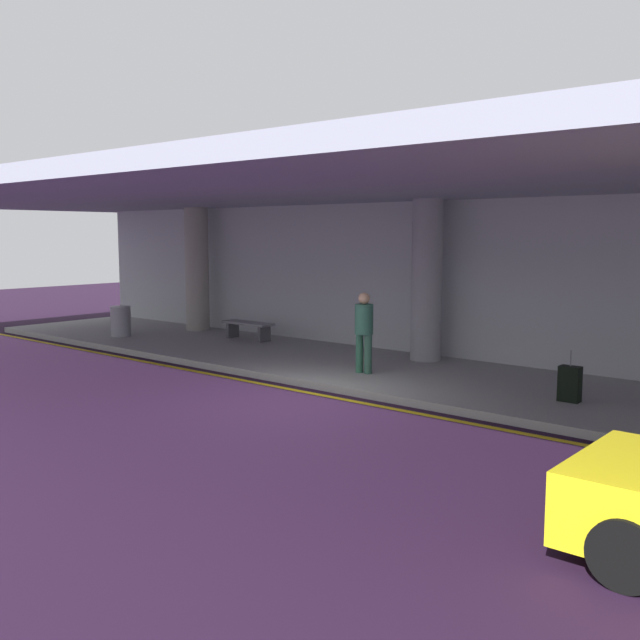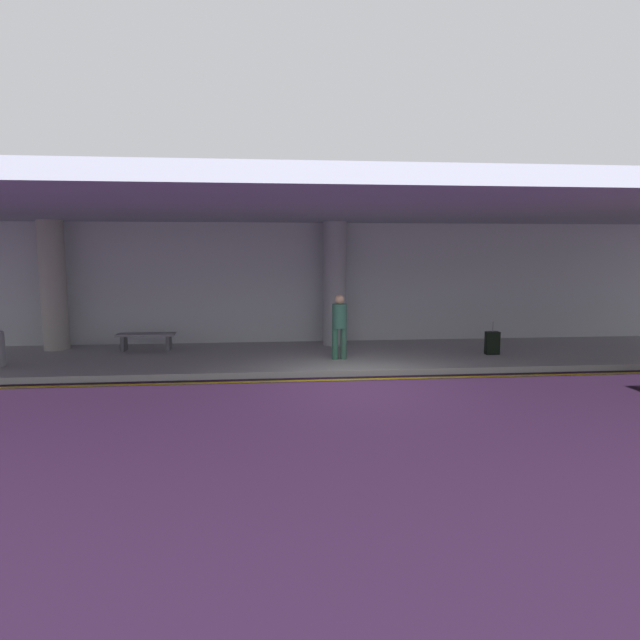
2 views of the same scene
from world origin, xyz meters
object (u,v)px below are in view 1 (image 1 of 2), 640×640
traveler_with_luggage (364,327)px  suitcase_upright_primary (570,384)px  bench_metal (248,327)px  support_column_far_left (197,269)px  trash_bin_steel (121,321)px  support_column_left_mid (427,281)px

traveler_with_luggage → suitcase_upright_primary: 4.29m
bench_metal → support_column_far_left: bearing=170.9°
bench_metal → trash_bin_steel: bearing=-149.8°
support_column_left_mid → trash_bin_steel: size_ratio=4.29×
traveler_with_luggage → support_column_left_mid: bearing=47.8°
support_column_far_left → traveler_with_luggage: size_ratio=2.17×
support_column_far_left → trash_bin_steel: (-0.63, -2.28, -1.40)m
traveler_with_luggage → support_column_far_left: bearing=126.0°
traveler_with_luggage → trash_bin_steel: size_ratio=1.98×
trash_bin_steel → traveler_with_luggage: bearing=0.7°
support_column_left_mid → traveler_with_luggage: bearing=-93.7°
traveler_with_luggage → bench_metal: bearing=123.0°
support_column_left_mid → suitcase_upright_primary: size_ratio=4.06×
suitcase_upright_primary → bench_metal: (-9.50, 1.51, 0.04)m
support_column_far_left → suitcase_upright_primary: 12.33m
support_column_far_left → support_column_left_mid: 8.00m
support_column_far_left → bench_metal: (2.59, -0.41, -1.47)m
suitcase_upright_primary → trash_bin_steel: 12.72m
suitcase_upright_primary → bench_metal: 9.62m
support_column_far_left → suitcase_upright_primary: support_column_far_left is taller
trash_bin_steel → bench_metal: bearing=30.2°
support_column_far_left → bench_metal: support_column_far_left is taller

